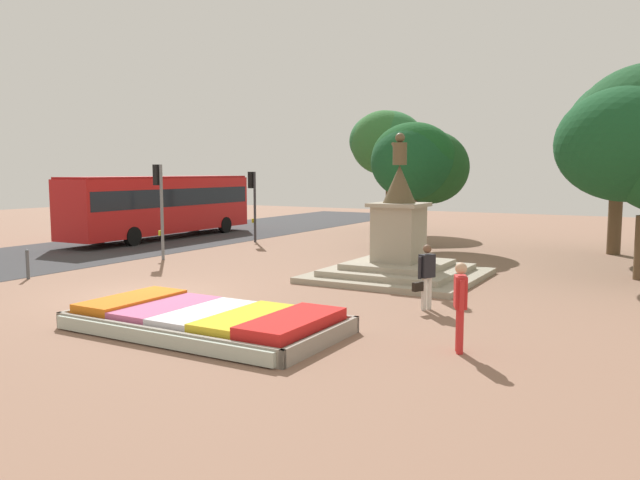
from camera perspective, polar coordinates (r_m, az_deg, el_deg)
The scene contains 12 objects.
ground_plane at distance 18.18m, azimuth -15.74°, elevation -4.88°, with size 79.95×79.95×0.00m, color #8C6651.
flower_planter at distance 13.85m, azimuth -10.42°, elevation -7.23°, with size 6.00×3.14×0.55m.
statue_monument at distance 20.31m, azimuth 7.19°, elevation -1.08°, with size 5.09×5.09×4.66m.
traffic_light_mid_block at distance 25.10m, azimuth -14.45°, elevation 4.05°, with size 0.42×0.31×3.72m.
traffic_light_far_corner at distance 30.65m, azimuth -6.14°, elevation 4.24°, with size 0.42×0.31×3.43m.
city_bus at distance 33.21m, azimuth -14.20°, elevation 3.33°, with size 2.58×11.86×3.20m.
pedestrian_with_handbag at distance 15.74m, azimuth 9.68°, elevation -3.03°, with size 0.43×0.68×1.64m.
pedestrian_near_planter at distance 12.15m, azimuth 12.71°, elevation -5.43°, with size 0.35×0.53×1.74m.
kerb_bollard_mid_b at distance 22.12m, azimuth -25.17°, elevation -1.97°, with size 0.12×0.12×0.96m.
park_tree_far_left at distance 28.15m, azimuth 9.02°, elevation 7.00°, with size 4.10×4.48×5.60m.
park_tree_behind_statue at distance 28.51m, azimuth 26.17°, elevation 8.71°, with size 5.11×6.33×7.40m.
park_tree_street_side at distance 35.94m, azimuth 6.61°, elevation 8.51°, with size 5.34×4.29×6.90m.
Camera 1 is at (12.67, -12.57, 3.44)m, focal length 35.00 mm.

